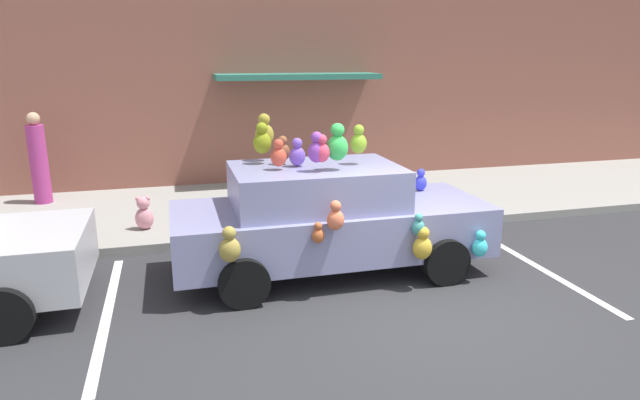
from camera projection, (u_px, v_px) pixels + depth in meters
ground_plane at (430, 312)px, 6.69m from camera, size 60.00×60.00×0.00m
sidewalk at (321, 203)px, 11.34m from camera, size 24.00×4.00×0.15m
storefront_building at (296, 46)px, 12.54m from camera, size 24.00×1.25×6.40m
parking_stripe_front at (535, 265)px, 8.18m from camera, size 0.12×3.60×0.01m
parking_stripe_rear at (107, 313)px, 6.67m from camera, size 0.12×3.60×0.01m
plush_covered_car at (327, 217)px, 7.76m from camera, size 4.39×2.03×2.22m
teddy_bear_on_sidewalk at (144, 214)px, 9.32m from camera, size 0.30×0.25×0.58m
pedestrian_near_shopfront at (39, 161)px, 10.84m from camera, size 0.34×0.34×1.80m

